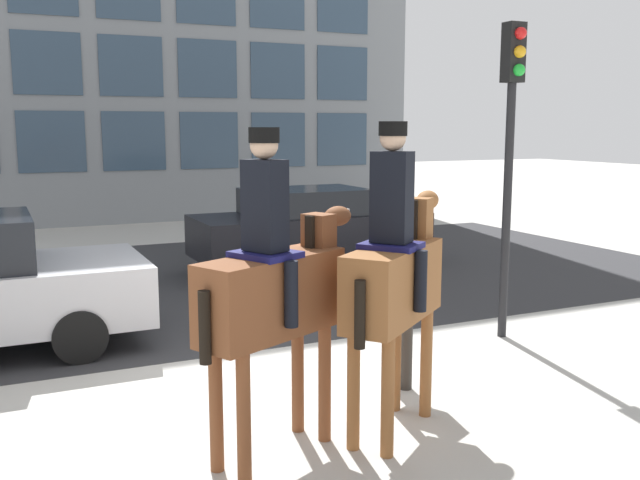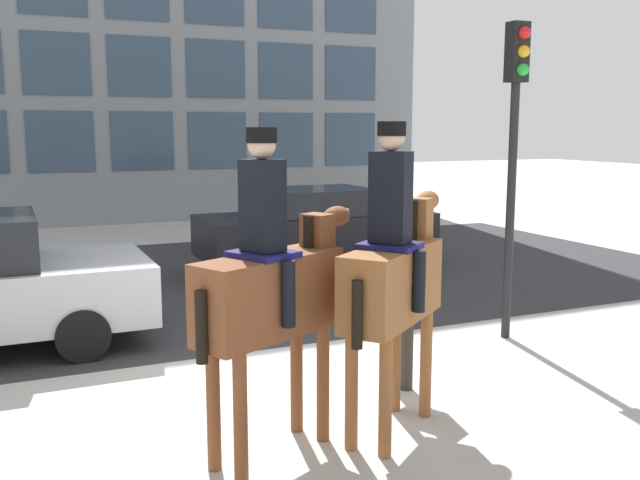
{
  "view_description": "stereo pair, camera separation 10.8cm",
  "coord_description": "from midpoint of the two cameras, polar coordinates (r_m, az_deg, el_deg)",
  "views": [
    {
      "loc": [
        -2.61,
        -7.41,
        2.7
      ],
      "look_at": [
        0.21,
        -1.31,
        1.63
      ],
      "focal_mm": 40.0,
      "sensor_mm": 36.0,
      "label": 1
    },
    {
      "loc": [
        -2.51,
        -7.45,
        2.7
      ],
      "look_at": [
        0.21,
        -1.31,
        1.63
      ],
      "focal_mm": 40.0,
      "sensor_mm": 36.0,
      "label": 2
    }
  ],
  "objects": [
    {
      "name": "pedestrian_bystander",
      "position": [
        7.37,
        6.04,
        -4.61
      ],
      "size": [
        0.75,
        0.73,
        1.64
      ],
      "rotation": [
        0.0,
        0.0,
        -2.67
      ],
      "color": "#332D28",
      "rests_on": "ground_plane"
    },
    {
      "name": "road_surface",
      "position": [
        12.73,
        -12.68,
        -3.39
      ],
      "size": [
        19.55,
        8.5,
        0.01
      ],
      "color": "#2D2D30",
      "rests_on": "ground_plane"
    },
    {
      "name": "traffic_light",
      "position": [
        9.25,
        14.7,
        8.5
      ],
      "size": [
        0.24,
        0.29,
        3.96
      ],
      "color": "black",
      "rests_on": "ground_plane"
    },
    {
      "name": "street_car_far_lane",
      "position": [
        13.51,
        -1.1,
        0.99
      ],
      "size": [
        4.4,
        1.85,
        1.55
      ],
      "color": "black",
      "rests_on": "ground_plane"
    },
    {
      "name": "ground_plane",
      "position": [
        8.31,
        -5.58,
        -9.95
      ],
      "size": [
        80.0,
        80.0,
        0.0
      ],
      "primitive_type": "plane",
      "color": "#B2AFA8"
    },
    {
      "name": "mounted_horse_lead",
      "position": [
        5.76,
        -4.24,
        -3.8
      ],
      "size": [
        1.65,
        1.01,
        2.7
      ],
      "rotation": [
        0.0,
        0.0,
        0.45
      ],
      "color": "brown",
      "rests_on": "ground_plane"
    },
    {
      "name": "mounted_horse_companion",
      "position": [
        6.23,
        5.51,
        -2.73
      ],
      "size": [
        1.52,
        1.28,
        2.74
      ],
      "rotation": [
        0.0,
        0.0,
        0.66
      ],
      "color": "brown",
      "rests_on": "ground_plane"
    }
  ]
}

